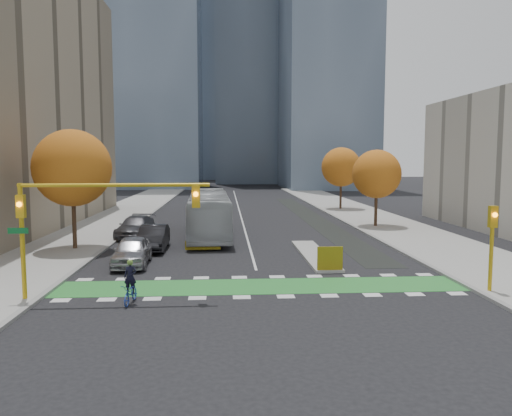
{
  "coord_description": "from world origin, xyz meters",
  "views": [
    {
      "loc": [
        -1.74,
        -22.41,
        6.23
      ],
      "look_at": [
        0.32,
        10.31,
        3.0
      ],
      "focal_mm": 35.0,
      "sensor_mm": 36.0,
      "label": 1
    }
  ],
  "objects": [
    {
      "name": "median_island",
      "position": [
        4.0,
        9.0,
        0.08
      ],
      "size": [
        1.6,
        10.0,
        0.16
      ],
      "primitive_type": "cube",
      "color": "gray",
      "rests_on": "ground"
    },
    {
      "name": "parked_car_c",
      "position": [
        -8.86,
        17.55,
        0.83
      ],
      "size": [
        2.82,
        5.9,
        1.66
      ],
      "primitive_type": "imported",
      "rotation": [
        0.0,
        0.0,
        -0.09
      ],
      "color": "#46464B",
      "rests_on": "ground"
    },
    {
      "name": "curb_west",
      "position": [
        -10.0,
        20.0,
        0.07
      ],
      "size": [
        0.3,
        120.0,
        0.16
      ],
      "primitive_type": "cube",
      "color": "gray",
      "rests_on": "ground"
    },
    {
      "name": "tower_nw",
      "position": [
        -18.0,
        90.0,
        35.0
      ],
      "size": [
        22.0,
        22.0,
        70.0
      ],
      "primitive_type": "cube",
      "color": "#47566B",
      "rests_on": "ground"
    },
    {
      "name": "hazard_board",
      "position": [
        4.0,
        4.2,
        0.8
      ],
      "size": [
        1.4,
        0.12,
        1.3
      ],
      "primitive_type": "cube",
      "color": "yellow",
      "rests_on": "median_island"
    },
    {
      "name": "parked_car_a",
      "position": [
        -7.2,
        6.82,
        0.84
      ],
      "size": [
        2.17,
        5.0,
        1.68
      ],
      "primitive_type": "imported",
      "rotation": [
        0.0,
        0.0,
        0.04
      ],
      "color": "#9D9CA1",
      "rests_on": "ground"
    },
    {
      "name": "cyclist",
      "position": [
        -5.82,
        -1.07,
        0.64
      ],
      "size": [
        0.75,
        1.73,
        1.93
      ],
      "rotation": [
        0.0,
        0.0,
        -0.1
      ],
      "color": "navy",
      "rests_on": "ground"
    },
    {
      "name": "tree_east_far",
      "position": [
        12.5,
        38.0,
        5.24
      ],
      "size": [
        4.8,
        4.8,
        7.65
      ],
      "color": "#332114",
      "rests_on": "ground"
    },
    {
      "name": "tower_nc",
      "position": [
        6.0,
        110.0,
        45.0
      ],
      "size": [
        20.0,
        20.0,
        90.0
      ],
      "primitive_type": "cube",
      "color": "#47566B",
      "rests_on": "ground"
    },
    {
      "name": "traffic_signal_west",
      "position": [
        -7.93,
        -0.51,
        4.03
      ],
      "size": [
        8.53,
        0.56,
        5.2
      ],
      "color": "#BF9914",
      "rests_on": "ground"
    },
    {
      "name": "bike_crossing",
      "position": [
        0.0,
        1.5,
        0.01
      ],
      "size": [
        20.0,
        3.0,
        0.01
      ],
      "primitive_type": "cube",
      "color": "#297E31",
      "rests_on": "ground"
    },
    {
      "name": "bus",
      "position": [
        -3.0,
        17.24,
        1.85
      ],
      "size": [
        3.58,
        13.42,
        3.71
      ],
      "primitive_type": "imported",
      "rotation": [
        0.0,
        0.0,
        0.04
      ],
      "color": "#AFB3B7",
      "rests_on": "ground"
    },
    {
      "name": "parked_car_b",
      "position": [
        -6.66,
        11.82,
        0.84
      ],
      "size": [
        1.8,
        5.1,
        1.68
      ],
      "primitive_type": "imported",
      "rotation": [
        0.0,
        0.0,
        0.01
      ],
      "color": "black",
      "rests_on": "ground"
    },
    {
      "name": "curb_east",
      "position": [
        10.0,
        20.0,
        0.07
      ],
      "size": [
        0.3,
        120.0,
        0.16
      ],
      "primitive_type": "cube",
      "color": "gray",
      "rests_on": "ground"
    },
    {
      "name": "sidewalk_east",
      "position": [
        13.5,
        20.0,
        0.07
      ],
      "size": [
        7.0,
        120.0,
        0.15
      ],
      "primitive_type": "cube",
      "color": "gray",
      "rests_on": "ground"
    },
    {
      "name": "tree_east_near",
      "position": [
        12.0,
        22.0,
        4.86
      ],
      "size": [
        4.4,
        4.4,
        7.08
      ],
      "color": "#332114",
      "rests_on": "ground"
    },
    {
      "name": "traffic_signal_east",
      "position": [
        10.5,
        -0.51,
        2.73
      ],
      "size": [
        0.35,
        0.43,
        4.1
      ],
      "color": "#BF9914",
      "rests_on": "ground"
    },
    {
      "name": "sidewalk_west",
      "position": [
        -13.5,
        20.0,
        0.07
      ],
      "size": [
        7.0,
        120.0,
        0.15
      ],
      "primitive_type": "cube",
      "color": "gray",
      "rests_on": "ground"
    },
    {
      "name": "ground",
      "position": [
        0.0,
        0.0,
        0.0
      ],
      "size": [
        300.0,
        300.0,
        0.0
      ],
      "primitive_type": "plane",
      "color": "black",
      "rests_on": "ground"
    },
    {
      "name": "tower_ne",
      "position": [
        20.0,
        85.0,
        30.0
      ],
      "size": [
        18.0,
        24.0,
        60.0
      ],
      "primitive_type": "cube",
      "color": "#47566B",
      "rests_on": "ground"
    },
    {
      "name": "tree_west",
      "position": [
        -12.0,
        12.0,
        5.62
      ],
      "size": [
        5.2,
        5.2,
        8.22
      ],
      "color": "#332114",
      "rests_on": "ground"
    },
    {
      "name": "tower_far",
      "position": [
        -4.0,
        140.0,
        40.0
      ],
      "size": [
        26.0,
        26.0,
        80.0
      ],
      "primitive_type": "cube",
      "color": "#47566B",
      "rests_on": "ground"
    },
    {
      "name": "centre_line",
      "position": [
        0.0,
        40.0,
        0.01
      ],
      "size": [
        0.15,
        70.0,
        0.01
      ],
      "primitive_type": "cube",
      "color": "silver",
      "rests_on": "ground"
    },
    {
      "name": "bike_lane_paint",
      "position": [
        7.5,
        30.0,
        0.01
      ],
      "size": [
        2.5,
        50.0,
        0.01
      ],
      "primitive_type": "cube",
      "color": "black",
      "rests_on": "ground"
    }
  ]
}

